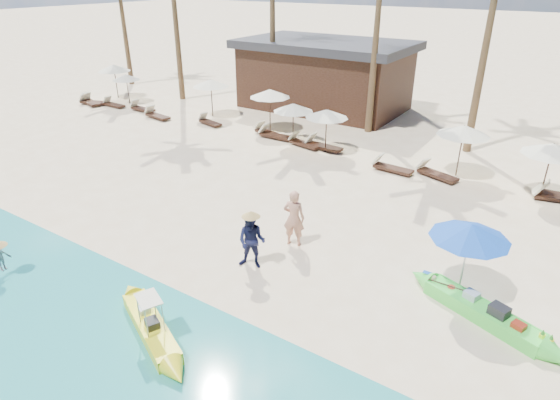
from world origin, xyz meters
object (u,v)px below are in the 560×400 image
Objects in this scene: tourist at (294,218)px; blue_umbrella at (471,232)px; yellow_canoe at (151,327)px; green_canoe at (482,312)px.

tourist is 0.87× the size of blue_umbrella.
tourist is (0.71, 5.60, 0.78)m from yellow_canoe.
green_canoe is 2.16× the size of blue_umbrella.
yellow_canoe is 1.91× the size of blue_umbrella.
tourist reaches higher than green_canoe.
blue_umbrella reaches higher than tourist.
blue_umbrella is at bearing 158.46° from green_canoe.
yellow_canoe is at bearing 66.73° from tourist.
green_canoe is 6.14m from tourist.
yellow_canoe is at bearing -122.59° from green_canoe.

